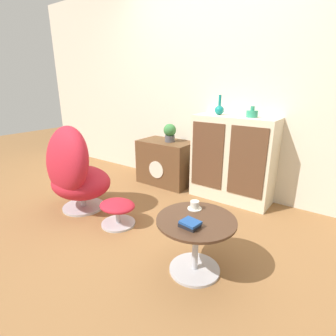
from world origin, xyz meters
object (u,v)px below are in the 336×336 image
Objects in this scene: tv_console at (166,162)px; vase_inner_left at (252,113)px; sideboard at (233,159)px; vase_leftmost at (219,109)px; egg_chair at (74,172)px; ottoman at (117,209)px; teacup at (195,206)px; book_stack at (190,224)px; coffee_table at (196,238)px; potted_plant at (170,132)px.

tv_console is 5.98× the size of vase_inner_left.
vase_leftmost reaches higher than sideboard.
sideboard is 1.03× the size of egg_chair.
sideboard is at bearing 45.67° from egg_chair.
sideboard is 8.07× the size of vase_inner_left.
vase_leftmost is (0.43, 1.22, 0.88)m from ottoman.
tv_console is 0.76× the size of egg_chair.
sideboard is at bearing 100.16° from teacup.
teacup is 0.79× the size of book_stack.
egg_chair is 7.08× the size of book_stack.
egg_chair is 2.62× the size of ottoman.
tv_console reaches higher than book_stack.
tv_console is 1.29× the size of coffee_table.
vase_inner_left is (0.38, 0.00, -0.02)m from vase_leftmost.
vase_inner_left is at bearing 95.94° from book_stack.
ottoman is 0.65× the size of coffee_table.
ottoman is 1.03m from book_stack.
ottoman is 0.90m from teacup.
sideboard is 1.40m from coffee_table.
tv_console is (-0.93, -0.03, -0.20)m from sideboard.
tv_console reaches higher than teacup.
teacup is at bearing -87.81° from vase_inner_left.
sideboard is 1.41m from ottoman.
book_stack is at bearing -48.89° from tv_console.
vase_leftmost is at bearing -180.00° from vase_inner_left.
egg_chair is 0.65m from ottoman.
egg_chair reaches higher than potted_plant.
sideboard is 1.76m from egg_chair.
coffee_table is at bearing -77.15° from sideboard.
teacup is (0.05, -1.23, -0.57)m from vase_inner_left.
egg_chair is 4.06× the size of potted_plant.
egg_chair reaches higher than ottoman.
tv_console is 2.00× the size of ottoman.
coffee_table is at bearing -54.89° from teacup.
book_stack is (1.19, -1.44, -0.27)m from potted_plant.
tv_console is 0.42m from potted_plant.
ottoman is 3.40× the size of teacup.
tv_console is 1.81m from coffee_table.
ottoman is 2.70× the size of book_stack.
book_stack is (0.33, -1.47, -0.04)m from sideboard.
egg_chair is 4.34× the size of vase_leftmost.
vase_leftmost reaches higher than teacup.
potted_plant is (-1.18, 1.32, 0.44)m from coffee_table.
teacup is at bearing -47.73° from potted_plant.
book_stack is at bearing -84.06° from vase_inner_left.
egg_chair is at bearing -103.64° from tv_console.
ottoman is at bearing 171.92° from coffee_table.
tv_console is 1.27m from egg_chair.
ottoman is 1.70m from vase_inner_left.
vase_inner_left reaches higher than egg_chair.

